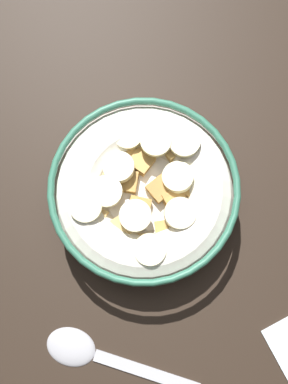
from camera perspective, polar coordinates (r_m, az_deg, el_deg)
The scene contains 3 objects.
ground_plane at distance 46.08cm, azimuth 0.00°, elevation -1.06°, with size 107.26×107.26×2.00cm, color black.
cereal_bowl at distance 42.51cm, azimuth -0.00°, elevation -0.07°, with size 16.11×16.11×5.36cm.
spoon at distance 44.32cm, azimuth -6.49°, elevation -18.06°, with size 13.38×7.22×0.80cm.
Camera 1 is at (-0.85, -8.96, 44.19)cm, focal length 46.03 mm.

